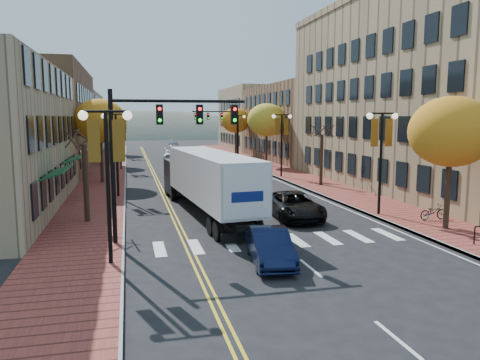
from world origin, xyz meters
TOP-DOWN VIEW (x-y plane):
  - ground at (0.00, 0.00)m, footprint 200.00×200.00m
  - sidewalk_left at (-9.00, 32.50)m, footprint 4.00×85.00m
  - sidewalk_right at (9.00, 32.50)m, footprint 4.00×85.00m
  - building_left_mid at (-17.00, 36.00)m, footprint 12.00×24.00m
  - building_left_far at (-17.00, 61.00)m, footprint 12.00×26.00m
  - building_right_near at (18.50, 16.00)m, footprint 15.00×28.00m
  - building_right_mid at (18.50, 42.00)m, footprint 15.00×24.00m
  - building_right_far at (18.50, 64.00)m, footprint 15.00×20.00m
  - tree_left_a at (-9.00, 8.00)m, footprint 0.28×0.28m
  - tree_left_b at (-9.00, 24.00)m, footprint 4.48×4.48m
  - tree_left_c at (-9.00, 40.00)m, footprint 4.16×4.16m
  - tree_left_d at (-9.00, 58.00)m, footprint 4.61×4.61m
  - tree_right_a at (9.00, 2.00)m, footprint 4.16×4.16m
  - tree_right_b at (9.00, 18.00)m, footprint 0.28×0.28m
  - tree_right_c at (9.00, 34.00)m, footprint 4.48×4.48m
  - tree_right_d at (9.00, 50.00)m, footprint 4.35×4.35m
  - lamp_left_a at (-7.50, 0.00)m, footprint 1.96×0.36m
  - lamp_left_b at (-7.50, 16.00)m, footprint 1.96×0.36m
  - lamp_left_c at (-7.50, 34.00)m, footprint 1.96×0.36m
  - lamp_left_d at (-7.50, 52.00)m, footprint 1.96×0.36m
  - lamp_right_a at (7.50, 6.00)m, footprint 1.96×0.36m
  - lamp_right_b at (7.50, 24.00)m, footprint 1.96×0.36m
  - lamp_right_c at (7.50, 42.00)m, footprint 1.96×0.36m
  - traffic_mast_near at (-5.48, 3.00)m, footprint 6.10×0.35m
  - traffic_mast_far at (5.48, 42.00)m, footprint 6.10×0.34m
  - semi_truck at (-2.29, 8.96)m, footprint 3.79×15.25m
  - navy_sedan at (-1.35, -1.03)m, footprint 1.95×4.34m
  - black_suv at (2.45, 6.64)m, footprint 2.73×5.54m
  - car_far_white at (-0.99, 47.15)m, footprint 2.30×4.54m
  - car_far_silver at (0.73, 60.26)m, footprint 2.18×4.22m
  - car_far_oncoming at (1.49, 68.75)m, footprint 2.04×4.94m
  - bicycle at (9.61, 3.89)m, footprint 1.69×0.70m

SIDE VIEW (x-z plane):
  - ground at x=0.00m, z-range 0.00..0.00m
  - sidewalk_left at x=-9.00m, z-range 0.00..0.15m
  - sidewalk_right at x=9.00m, z-range 0.00..0.15m
  - bicycle at x=9.61m, z-range 0.15..1.02m
  - car_far_silver at x=0.73m, z-range 0.00..1.17m
  - navy_sedan at x=-1.35m, z-range 0.00..1.38m
  - car_far_white at x=-0.99m, z-range 0.00..1.48m
  - black_suv at x=2.45m, z-range 0.00..1.51m
  - car_far_oncoming at x=1.49m, z-range 0.00..1.59m
  - semi_truck at x=-2.29m, z-range 0.32..4.09m
  - tree_left_a at x=-9.00m, z-range 0.15..4.35m
  - tree_right_b at x=9.00m, z-range 0.15..4.35m
  - lamp_left_a at x=-7.50m, z-range 1.27..7.32m
  - lamp_left_b at x=-7.50m, z-range 1.27..7.32m
  - lamp_left_c at x=-7.50m, z-range 1.27..7.32m
  - lamp_left_d at x=-7.50m, z-range 1.27..7.32m
  - lamp_right_a at x=7.50m, z-range 1.27..7.32m
  - lamp_right_b at x=7.50m, z-range 1.27..7.32m
  - lamp_right_c at x=7.50m, z-range 1.27..7.32m
  - building_left_far at x=-17.00m, z-range 0.00..9.50m
  - traffic_mast_near at x=-5.48m, z-range 1.42..8.42m
  - traffic_mast_far at x=5.48m, z-range 1.42..8.42m
  - building_right_mid at x=18.50m, z-range 0.00..10.00m
  - tree_left_c at x=-9.00m, z-range 1.71..8.40m
  - tree_right_a at x=9.00m, z-range 1.71..8.40m
  - tree_right_d at x=9.00m, z-range 1.79..8.79m
  - tree_left_b at x=-9.00m, z-range 1.84..9.05m
  - tree_right_c at x=9.00m, z-range 1.84..9.05m
  - building_left_mid at x=-17.00m, z-range 0.00..11.00m
  - building_right_far at x=18.50m, z-range 0.00..11.00m
  - tree_left_d at x=-9.00m, z-range 1.89..9.31m
  - building_right_near at x=18.50m, z-range 0.00..15.00m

